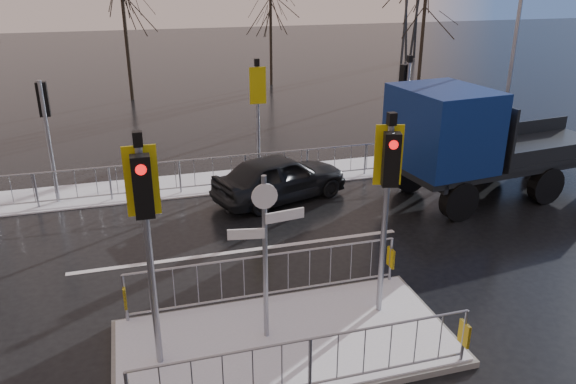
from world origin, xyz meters
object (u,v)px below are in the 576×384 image
object	(u,v)px
car_far_lane	(280,177)
flatbed_truck	(470,141)
traffic_island	(285,327)
street_lamp_right	(518,31)

from	to	relation	value
car_far_lane	flatbed_truck	bearing A→B (deg)	-123.62
traffic_island	car_far_lane	size ratio (longest dim) A/B	1.49
traffic_island	street_lamp_right	size ratio (longest dim) A/B	0.75
car_far_lane	flatbed_truck	world-z (taller)	flatbed_truck
traffic_island	street_lamp_right	world-z (taller)	street_lamp_right
car_far_lane	flatbed_truck	xyz separation A→B (m)	(5.21, -1.47, 1.09)
flatbed_truck	traffic_island	bearing A→B (deg)	-143.12
traffic_island	flatbed_truck	world-z (taller)	traffic_island
car_far_lane	flatbed_truck	size ratio (longest dim) A/B	0.54
flatbed_truck	street_lamp_right	size ratio (longest dim) A/B	0.94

